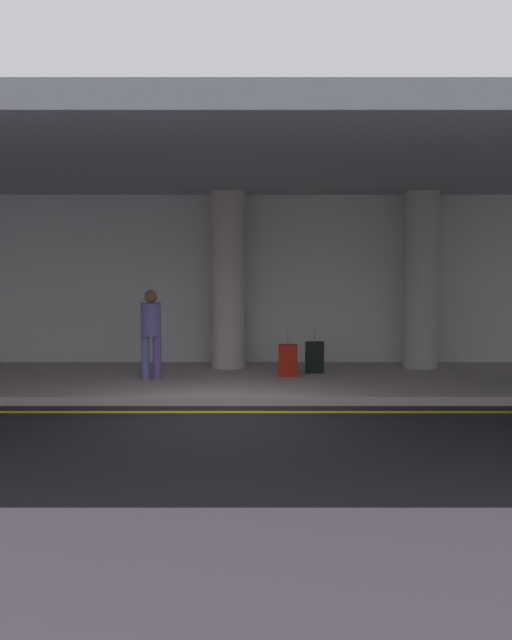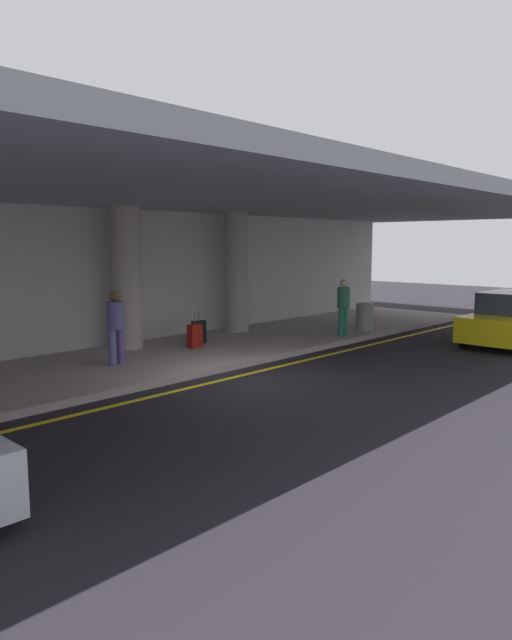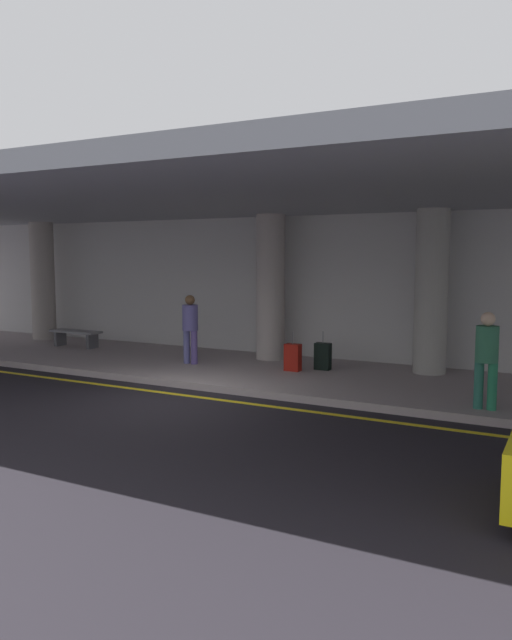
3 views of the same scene
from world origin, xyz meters
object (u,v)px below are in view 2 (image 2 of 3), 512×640
at_px(support_column_left_mid, 127,279).
at_px(suitcase_upright_secondary, 199,332).
at_px(person_waiting_for_ride, 116,323).
at_px(trash_bin_steel, 365,317).
at_px(suitcase_upright_primary, 195,336).
at_px(traveler_with_luggage, 343,303).
at_px(support_column_center, 237,273).

distance_m(support_column_left_mid, suitcase_upright_secondary, 2.44).
distance_m(support_column_left_mid, person_waiting_for_ride, 2.27).
bearing_deg(trash_bin_steel, support_column_left_mid, 158.15).
distance_m(suitcase_upright_primary, suitcase_upright_secondary, 0.72).
height_order(support_column_left_mid, suitcase_upright_secondary, support_column_left_mid).
bearing_deg(traveler_with_luggage, support_column_left_mid, -3.13).
relative_size(person_waiting_for_ride, suitcase_upright_primary, 1.87).
relative_size(support_column_left_mid, suitcase_upright_secondary, 4.06).
height_order(suitcase_upright_secondary, trash_bin_steel, suitcase_upright_secondary).
height_order(traveler_with_luggage, person_waiting_for_ride, same).
distance_m(person_waiting_for_ride, suitcase_upright_secondary, 3.30).
bearing_deg(traveler_with_luggage, suitcase_upright_secondary, -4.62).
bearing_deg(trash_bin_steel, suitcase_upright_primary, 164.98).
bearing_deg(support_column_left_mid, traveler_with_luggage, -27.47).
relative_size(traveler_with_luggage, person_waiting_for_ride, 1.00).
bearing_deg(traveler_with_luggage, support_column_center, -37.18).
height_order(support_column_center, suitcase_upright_secondary, support_column_center).
height_order(support_column_left_mid, suitcase_upright_primary, support_column_left_mid).
distance_m(traveler_with_luggage, suitcase_upright_primary, 4.73).
bearing_deg(person_waiting_for_ride, suitcase_upright_secondary, 143.75).
bearing_deg(support_column_center, suitcase_upright_primary, -156.15).
distance_m(support_column_center, traveler_with_luggage, 3.41).
xyz_separation_m(support_column_left_mid, traveler_with_luggage, (5.57, -2.90, -0.86)).
relative_size(support_column_center, traveler_with_luggage, 2.17).
distance_m(support_column_center, trash_bin_steel, 4.28).
xyz_separation_m(support_column_center, suitcase_upright_secondary, (-2.26, -0.78, -1.51)).
relative_size(suitcase_upright_primary, trash_bin_steel, 1.06).
distance_m(support_column_left_mid, trash_bin_steel, 7.60).
relative_size(support_column_left_mid, trash_bin_steel, 4.29).
bearing_deg(support_column_left_mid, support_column_center, 0.00).
relative_size(support_column_left_mid, suitcase_upright_primary, 4.06).
height_order(support_column_left_mid, support_column_center, same).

